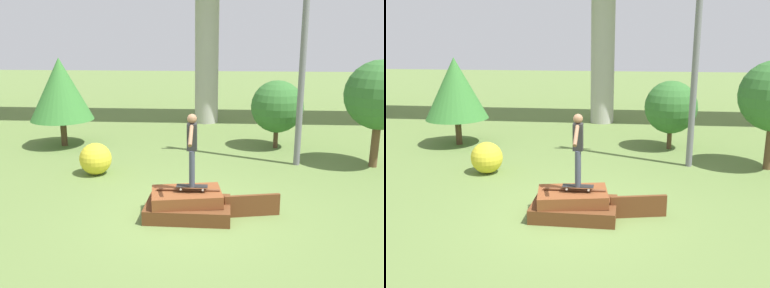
% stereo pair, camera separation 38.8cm
% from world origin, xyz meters
% --- Properties ---
extents(ground_plane, '(80.00, 80.00, 0.00)m').
position_xyz_m(ground_plane, '(0.00, 0.00, 0.00)').
color(ground_plane, olive).
extents(scrap_pile, '(1.98, 1.30, 0.68)m').
position_xyz_m(scrap_pile, '(-0.01, 0.00, 0.28)').
color(scrap_pile, '#5B3319').
rests_on(scrap_pile, ground_plane).
extents(scrap_plank_loose, '(1.32, 0.36, 0.52)m').
position_xyz_m(scrap_plank_loose, '(1.49, 0.10, 0.26)').
color(scrap_plank_loose, '#5B3319').
rests_on(scrap_plank_loose, ground_plane).
extents(skateboard, '(0.72, 0.22, 0.09)m').
position_xyz_m(skateboard, '(0.09, -0.04, 0.75)').
color(skateboard, black).
rests_on(skateboard, scrap_pile).
extents(skater, '(0.22, 1.27, 1.68)m').
position_xyz_m(skater, '(0.09, -0.04, 1.75)').
color(skater, '#383D4C').
rests_on(skater, skateboard).
extents(utility_pole, '(1.30, 0.20, 8.65)m').
position_xyz_m(utility_pole, '(3.21, 4.30, 4.45)').
color(utility_pole, slate).
rests_on(utility_pole, ground_plane).
extents(tree_behind_left, '(1.92, 1.92, 2.52)m').
position_xyz_m(tree_behind_left, '(2.77, 6.39, 1.56)').
color(tree_behind_left, '#4C3823').
rests_on(tree_behind_left, ground_plane).
extents(tree_behind_right, '(2.34, 2.34, 3.32)m').
position_xyz_m(tree_behind_right, '(-5.24, 6.16, 2.16)').
color(tree_behind_right, '#4C3823').
rests_on(tree_behind_right, ground_plane).
extents(tree_mid_back, '(2.17, 2.17, 3.40)m').
position_xyz_m(tree_mid_back, '(5.63, 4.25, 2.31)').
color(tree_mid_back, brown).
rests_on(tree_mid_back, ground_plane).
extents(bush_yellow_flowering, '(0.97, 0.97, 0.97)m').
position_xyz_m(bush_yellow_flowering, '(-3.04, 2.88, 0.48)').
color(bush_yellow_flowering, gold).
rests_on(bush_yellow_flowering, ground_plane).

